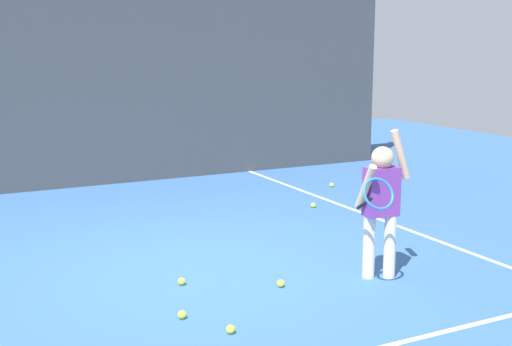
{
  "coord_description": "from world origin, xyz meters",
  "views": [
    {
      "loc": [
        -2.21,
        -5.64,
        2.08
      ],
      "look_at": [
        0.72,
        0.14,
        0.85
      ],
      "focal_mm": 47.3,
      "sensor_mm": 36.0,
      "label": 1
    }
  ],
  "objects_px": {
    "tennis_ball_0": "(182,315)",
    "tennis_ball_2": "(231,329)",
    "tennis_ball_6": "(313,205)",
    "tennis_ball_3": "(182,281)",
    "tennis_ball_5": "(332,185)",
    "tennis_ball_7": "(281,283)",
    "tennis_player": "(381,200)"
  },
  "relations": [
    {
      "from": "tennis_ball_2",
      "to": "tennis_ball_3",
      "type": "xyz_separation_m",
      "value": [
        0.04,
        1.12,
        0.0
      ]
    },
    {
      "from": "tennis_ball_0",
      "to": "tennis_ball_2",
      "type": "relative_size",
      "value": 1.0
    },
    {
      "from": "tennis_ball_6",
      "to": "tennis_ball_3",
      "type": "bearing_deg",
      "value": -142.81
    },
    {
      "from": "tennis_ball_5",
      "to": "tennis_ball_6",
      "type": "distance_m",
      "value": 1.35
    },
    {
      "from": "tennis_ball_0",
      "to": "tennis_ball_6",
      "type": "bearing_deg",
      "value": 43.18
    },
    {
      "from": "tennis_ball_0",
      "to": "tennis_ball_5",
      "type": "relative_size",
      "value": 1.0
    },
    {
      "from": "tennis_player",
      "to": "tennis_ball_6",
      "type": "bearing_deg",
      "value": 77.32
    },
    {
      "from": "tennis_ball_0",
      "to": "tennis_ball_6",
      "type": "xyz_separation_m",
      "value": [
        2.82,
        2.64,
        0.0
      ]
    },
    {
      "from": "tennis_ball_5",
      "to": "tennis_ball_6",
      "type": "xyz_separation_m",
      "value": [
        -0.93,
        -0.98,
        0.0
      ]
    },
    {
      "from": "tennis_ball_3",
      "to": "tennis_ball_7",
      "type": "distance_m",
      "value": 0.87
    },
    {
      "from": "tennis_ball_0",
      "to": "tennis_ball_3",
      "type": "bearing_deg",
      "value": 69.56
    },
    {
      "from": "tennis_ball_3",
      "to": "tennis_ball_6",
      "type": "distance_m",
      "value": 3.2
    },
    {
      "from": "tennis_ball_0",
      "to": "tennis_ball_5",
      "type": "bearing_deg",
      "value": 44.06
    },
    {
      "from": "tennis_ball_6",
      "to": "tennis_ball_5",
      "type": "bearing_deg",
      "value": 46.56
    },
    {
      "from": "tennis_ball_0",
      "to": "tennis_ball_5",
      "type": "xyz_separation_m",
      "value": [
        3.74,
        3.62,
        0.0
      ]
    },
    {
      "from": "tennis_ball_3",
      "to": "tennis_ball_5",
      "type": "distance_m",
      "value": 4.54
    },
    {
      "from": "tennis_ball_0",
      "to": "tennis_ball_6",
      "type": "distance_m",
      "value": 3.86
    },
    {
      "from": "tennis_ball_0",
      "to": "tennis_ball_2",
      "type": "xyz_separation_m",
      "value": [
        0.22,
        -0.42,
        0.0
      ]
    },
    {
      "from": "tennis_player",
      "to": "tennis_ball_2",
      "type": "relative_size",
      "value": 20.46
    },
    {
      "from": "tennis_ball_2",
      "to": "tennis_ball_5",
      "type": "xyz_separation_m",
      "value": [
        3.52,
        4.04,
        0.0
      ]
    },
    {
      "from": "tennis_ball_2",
      "to": "tennis_ball_3",
      "type": "bearing_deg",
      "value": 87.86
    },
    {
      "from": "tennis_ball_0",
      "to": "tennis_ball_2",
      "type": "height_order",
      "value": "same"
    },
    {
      "from": "tennis_ball_0",
      "to": "tennis_ball_6",
      "type": "height_order",
      "value": "same"
    },
    {
      "from": "tennis_player",
      "to": "tennis_ball_2",
      "type": "height_order",
      "value": "tennis_player"
    },
    {
      "from": "tennis_ball_6",
      "to": "tennis_ball_7",
      "type": "xyz_separation_m",
      "value": [
        -1.8,
        -2.38,
        0.0
      ]
    },
    {
      "from": "tennis_ball_0",
      "to": "tennis_ball_7",
      "type": "xyz_separation_m",
      "value": [
        1.02,
        0.26,
        0.0
      ]
    },
    {
      "from": "tennis_ball_3",
      "to": "tennis_ball_7",
      "type": "bearing_deg",
      "value": -30.31
    },
    {
      "from": "tennis_ball_2",
      "to": "tennis_ball_6",
      "type": "height_order",
      "value": "same"
    },
    {
      "from": "tennis_ball_6",
      "to": "tennis_ball_7",
      "type": "height_order",
      "value": "same"
    },
    {
      "from": "tennis_player",
      "to": "tennis_ball_2",
      "type": "xyz_separation_m",
      "value": [
        -1.7,
        -0.49,
        -0.69
      ]
    },
    {
      "from": "tennis_ball_7",
      "to": "tennis_ball_3",
      "type": "bearing_deg",
      "value": 149.69
    },
    {
      "from": "tennis_player",
      "to": "tennis_ball_5",
      "type": "relative_size",
      "value": 20.46
    }
  ]
}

